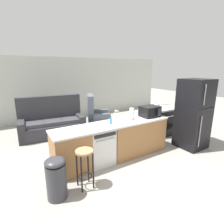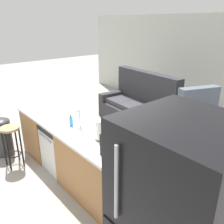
# 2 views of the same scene
# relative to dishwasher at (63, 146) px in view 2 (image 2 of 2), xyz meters

# --- Properties ---
(ground_plane) EXTENTS (24.00, 24.00, 0.00)m
(ground_plane) POSITION_rel_dishwasher_xyz_m (0.25, 0.00, -0.42)
(ground_plane) COLOR gray
(wall_back) EXTENTS (10.00, 0.06, 2.60)m
(wall_back) POSITION_rel_dishwasher_xyz_m (0.55, 4.20, 0.88)
(wall_back) COLOR beige
(wall_back) RESTS_ON ground_plane
(kitchen_counter) EXTENTS (2.94, 0.66, 0.90)m
(kitchen_counter) POSITION_rel_dishwasher_xyz_m (0.49, 0.00, -0.00)
(kitchen_counter) COLOR #9E6B3D
(kitchen_counter) RESTS_ON ground_plane
(dishwasher) EXTENTS (0.58, 0.61, 0.84)m
(dishwasher) POSITION_rel_dishwasher_xyz_m (0.00, 0.00, 0.00)
(dishwasher) COLOR silver
(dishwasher) RESTS_ON ground_plane
(microwave) EXTENTS (0.50, 0.37, 0.28)m
(microwave) POSITION_rel_dishwasher_xyz_m (1.52, -0.00, 0.62)
(microwave) COLOR black
(microwave) RESTS_ON kitchen_counter
(sink_faucet) EXTENTS (0.07, 0.18, 0.30)m
(sink_faucet) POSITION_rel_dishwasher_xyz_m (0.47, 0.05, 0.61)
(sink_faucet) COLOR silver
(sink_faucet) RESTS_ON kitchen_counter
(paper_towel_roll) EXTENTS (0.14, 0.14, 0.28)m
(paper_towel_roll) POSITION_rel_dishwasher_xyz_m (0.96, 0.06, 0.62)
(paper_towel_roll) COLOR #4C4C51
(paper_towel_roll) RESTS_ON kitchen_counter
(soap_bottle) EXTENTS (0.06, 0.06, 0.18)m
(soap_bottle) POSITION_rel_dishwasher_xyz_m (0.31, 0.01, 0.55)
(soap_bottle) COLOR #338CCC
(soap_bottle) RESTS_ON kitchen_counter
(bar_stool) EXTENTS (0.32, 0.32, 0.74)m
(bar_stool) POSITION_rel_dishwasher_xyz_m (-0.62, -0.64, 0.11)
(bar_stool) COLOR tan
(bar_stool) RESTS_ON ground_plane
(trash_bin) EXTENTS (0.35, 0.35, 0.74)m
(trash_bin) POSITION_rel_dishwasher_xyz_m (-1.14, -0.65, -0.04)
(trash_bin) COLOR #333338
(trash_bin) RESTS_ON ground_plane
(couch) EXTENTS (2.07, 1.07, 1.27)m
(couch) POSITION_rel_dishwasher_xyz_m (-0.51, 2.42, -0.03)
(couch) COLOR #2D2D33
(couch) RESTS_ON ground_plane
(armchair) EXTENTS (1.06, 1.09, 1.20)m
(armchair) POSITION_rel_dishwasher_xyz_m (1.14, 2.47, -0.07)
(armchair) COLOR #515B6B
(armchair) RESTS_ON ground_plane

